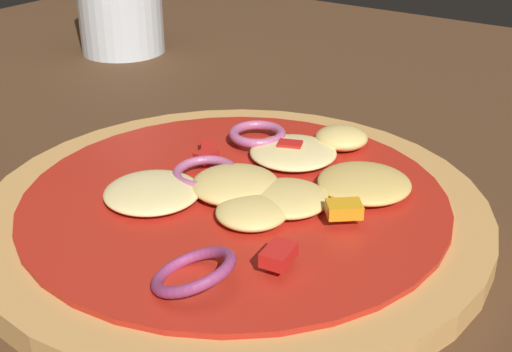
{
  "coord_description": "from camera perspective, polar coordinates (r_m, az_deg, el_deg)",
  "views": [
    {
      "loc": [
        0.15,
        -0.24,
        0.22
      ],
      "look_at": [
        -0.04,
        0.04,
        0.05
      ],
      "focal_mm": 47.29,
      "sensor_mm": 36.0,
      "label": 1
    }
  ],
  "objects": [
    {
      "name": "pizza",
      "position": [
        0.37,
        -1.44,
        -2.52
      ],
      "size": [
        0.27,
        0.27,
        0.03
      ],
      "color": "tan",
      "rests_on": "dining_table"
    },
    {
      "name": "dining_table",
      "position": [
        0.35,
        1.9,
        -9.05
      ],
      "size": [
        1.17,
        1.07,
        0.03
      ],
      "color": "#4C301C",
      "rests_on": "ground"
    }
  ]
}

